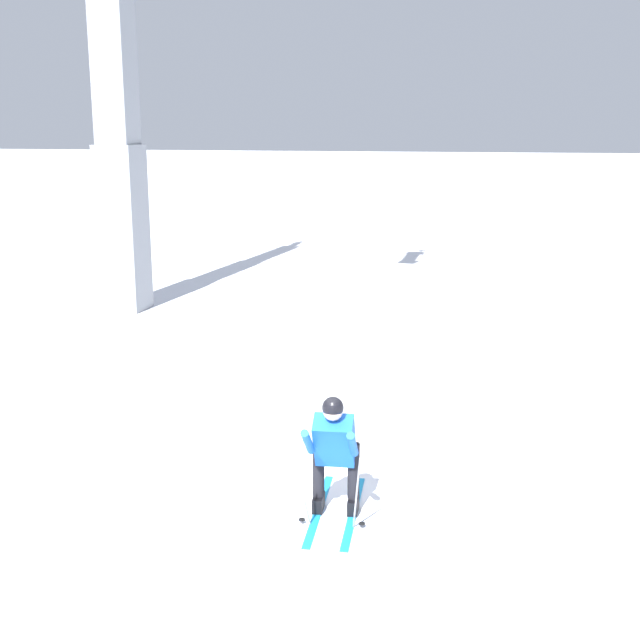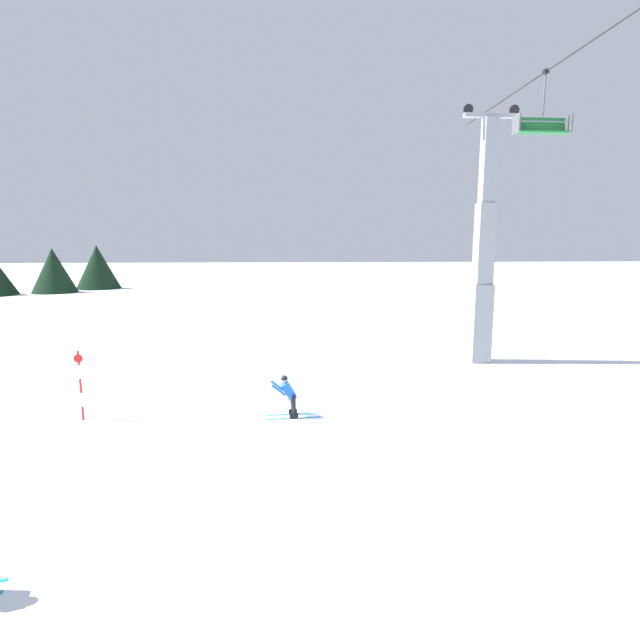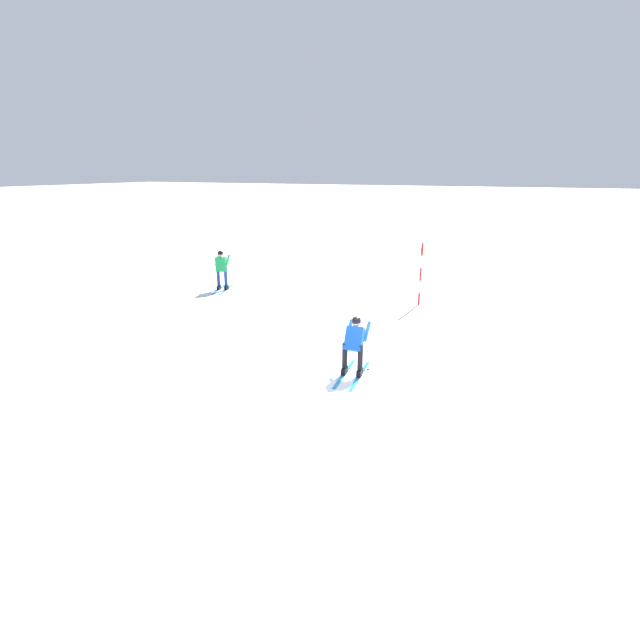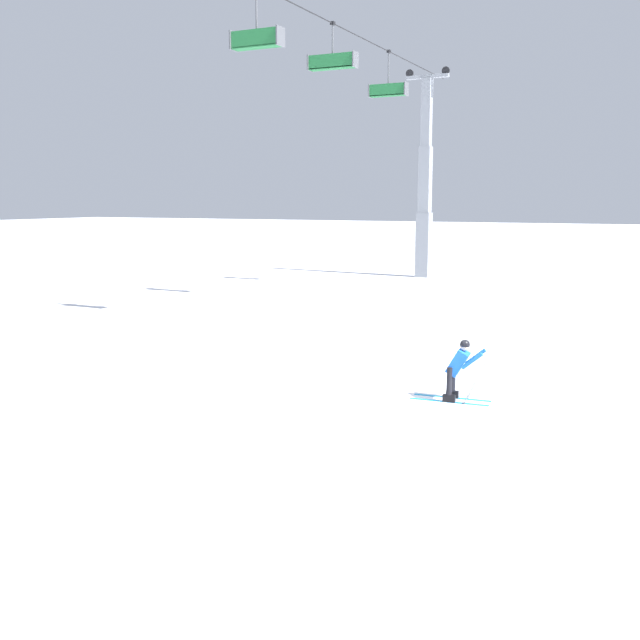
{
  "view_description": "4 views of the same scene",
  "coord_description": "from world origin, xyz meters",
  "views": [
    {
      "loc": [
        2.24,
        -8.09,
        4.14
      ],
      "look_at": [
        -0.04,
        1.62,
        1.8
      ],
      "focal_mm": 46.42,
      "sensor_mm": 36.0,
      "label": 1
    },
    {
      "loc": [
        15.57,
        0.03,
        5.65
      ],
      "look_at": [
        -0.19,
        1.04,
        3.11
      ],
      "focal_mm": 26.78,
      "sensor_mm": 36.0,
      "label": 2
    },
    {
      "loc": [
        -3.04,
        9.93,
        4.81
      ],
      "look_at": [
        0.52,
        1.96,
        1.96
      ],
      "focal_mm": 26.13,
      "sensor_mm": 36.0,
      "label": 3
    },
    {
      "loc": [
        -15.38,
        -4.32,
        4.51
      ],
      "look_at": [
        0.54,
        3.44,
        1.6
      ],
      "focal_mm": 41.37,
      "sensor_mm": 36.0,
      "label": 4
    }
  ],
  "objects": [
    {
      "name": "ground_plane",
      "position": [
        0.0,
        0.0,
        0.0
      ],
      "size": [
        260.0,
        260.0,
        0.0
      ],
      "primitive_type": "plane",
      "color": "white"
    },
    {
      "name": "skier_distant_uphill",
      "position": [
        8.36,
        -5.62,
        0.94
      ],
      "size": [
        0.9,
        1.81,
        1.66
      ],
      "color": "#198CCC",
      "rests_on": "ground_plane"
    },
    {
      "name": "trail_marker_pole",
      "position": [
        0.39,
        -6.68,
        1.23
      ],
      "size": [
        0.07,
        0.28,
        2.3
      ],
      "color": "red",
      "rests_on": "ground_plane"
    },
    {
      "name": "skier_carving_main",
      "position": [
        0.5,
        -0.04,
        0.8
      ],
      "size": [
        0.73,
        1.81,
        1.54
      ],
      "color": "#198CCC",
      "rests_on": "ground_plane"
    }
  ]
}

